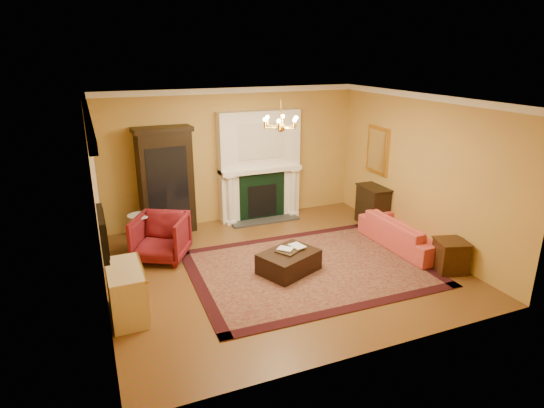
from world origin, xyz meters
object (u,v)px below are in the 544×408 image
coral_sofa (404,228)px  china_cabinet (166,183)px  wingback_armchair (161,235)px  commode (126,292)px  pedestal_table (140,230)px  end_table (450,257)px  console_table (373,206)px  leather_ottoman (289,262)px

coral_sofa → china_cabinet: bearing=56.5°
wingback_armchair → commode: bearing=-85.7°
pedestal_table → end_table: (4.97, -3.00, -0.16)m
wingback_armchair → console_table: wingback_armchair is taller
pedestal_table → console_table: console_table is taller
commode → leather_ottoman: bearing=6.4°
leather_ottoman → commode: bearing=163.8°
china_cabinet → console_table: china_cabinet is taller
coral_sofa → console_table: bearing=-7.4°
wingback_armchair → commode: (-0.80, -1.77, -0.09)m
wingback_armchair → leather_ottoman: wingback_armchair is taller
wingback_armchair → end_table: bearing=0.5°
china_cabinet → commode: china_cabinet is taller
coral_sofa → leather_ottoman: 2.60m
wingback_armchair → coral_sofa: size_ratio=0.46×
wingback_armchair → leather_ottoman: size_ratio=0.96×
wingback_armchair → coral_sofa: 4.76m
china_cabinet → end_table: china_cabinet is taller
pedestal_table → leather_ottoman: size_ratio=0.76×
pedestal_table → commode: commode is taller
wingback_armchair → commode: size_ratio=0.92×
commode → leather_ottoman: size_ratio=1.04×
coral_sofa → commode: bearing=93.6°
commode → china_cabinet: bearing=68.4°
pedestal_table → end_table: 5.80m
end_table → leather_ottoman: 2.87m
china_cabinet → wingback_armchair: size_ratio=2.31×
pedestal_table → console_table: size_ratio=0.88×
wingback_armchair → pedestal_table: 0.60m
wingback_armchair → coral_sofa: bearing=12.8°
pedestal_table → end_table: bearing=-31.1°
pedestal_table → end_table: size_ratio=1.35×
china_cabinet → wingback_armchair: china_cabinet is taller
end_table → pedestal_table: bearing=148.9°
end_table → wingback_armchair: bearing=151.9°
leather_ottoman → console_table: bearing=4.4°
china_cabinet → pedestal_table: bearing=-135.3°
end_table → console_table: 2.50m
commode → coral_sofa: 5.39m
china_cabinet → console_table: 4.58m
china_cabinet → coral_sofa: bearing=-37.1°
end_table → console_table: (0.06, 2.50, 0.15)m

